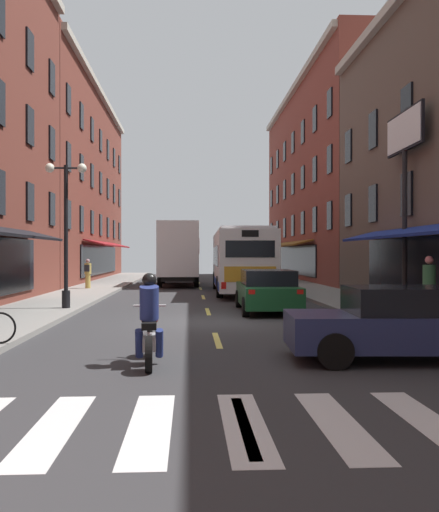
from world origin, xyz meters
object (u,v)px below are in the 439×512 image
object	(u,v)px
sedan_mid	(404,323)
sedan_far	(267,291)
motorcycle_rider	(149,325)
pedestrian_near	(88,273)
street_lamp_twin	(66,228)
transit_bus	(241,260)
pedestrian_mid	(429,286)
box_truck	(179,254)
billboard_sign	(405,155)
sedan_near	(178,270)

from	to	relation	value
sedan_mid	sedan_far	xyz separation A→B (m)	(-1.34, 9.00, 0.03)
motorcycle_rider	pedestrian_near	world-z (taller)	pedestrian_near
street_lamp_twin	transit_bus	bearing A→B (deg)	52.87
sedan_far	street_lamp_twin	xyz separation A→B (m)	(-6.94, 0.31, 2.17)
pedestrian_mid	box_truck	bearing A→B (deg)	-161.64
billboard_sign	pedestrian_mid	xyz separation A→B (m)	(-0.84, -4.01, -4.46)
motorcycle_rider	street_lamp_twin	size ratio (longest dim) A/B	0.42
transit_bus	sedan_mid	bearing A→B (deg)	-85.60
transit_bus	sedan_far	bearing A→B (deg)	-89.55
sedan_near	sedan_far	distance (m)	26.64
sedan_mid	motorcycle_rider	bearing A→B (deg)	-178.16
sedan_far	motorcycle_rider	xyz separation A→B (m)	(-3.42, -9.15, -0.03)
box_truck	pedestrian_near	xyz separation A→B (m)	(-4.83, -4.70, -1.05)
pedestrian_near	sedan_mid	bearing A→B (deg)	-62.68
transit_bus	street_lamp_twin	size ratio (longest dim) A/B	2.23
billboard_sign	motorcycle_rider	xyz separation A→B (m)	(-8.42, -9.55, -4.83)
billboard_sign	pedestrian_mid	size ratio (longest dim) A/B	3.87
pedestrian_mid	sedan_mid	bearing A→B (deg)	-29.98
sedan_mid	pedestrian_mid	xyz separation A→B (m)	(2.82, 5.39, 0.37)
billboard_sign	sedan_mid	size ratio (longest dim) A/B	1.60
sedan_near	pedestrian_near	xyz separation A→B (m)	(-4.63, -14.81, 0.29)
box_truck	sedan_far	world-z (taller)	box_truck
sedan_far	transit_bus	bearing A→B (deg)	90.45
motorcycle_rider	sedan_near	bearing A→B (deg)	90.25
box_truck	motorcycle_rider	world-z (taller)	box_truck
transit_bus	pedestrian_near	bearing A→B (deg)	164.80
box_truck	motorcycle_rider	xyz separation A→B (m)	(-0.05, -25.44, -1.31)
box_truck	sedan_near	world-z (taller)	box_truck
billboard_sign	box_truck	bearing A→B (deg)	117.78
box_truck	pedestrian_mid	distance (m)	21.30
box_truck	street_lamp_twin	bearing A→B (deg)	-102.61
billboard_sign	motorcycle_rider	size ratio (longest dim) A/B	3.37
pedestrian_mid	sedan_near	bearing A→B (deg)	-167.92
transit_bus	sedan_far	world-z (taller)	transit_bus
motorcycle_rider	pedestrian_mid	world-z (taller)	pedestrian_mid
sedan_near	pedestrian_mid	size ratio (longest dim) A/B	2.67
street_lamp_twin	sedan_mid	bearing A→B (deg)	-48.34
box_truck	sedan_mid	world-z (taller)	box_truck
pedestrian_near	motorcycle_rider	bearing A→B (deg)	-74.56
motorcycle_rider	box_truck	bearing A→B (deg)	89.89
sedan_mid	street_lamp_twin	world-z (taller)	street_lamp_twin
sedan_mid	pedestrian_mid	distance (m)	6.10
sedan_far	pedestrian_mid	distance (m)	5.52
transit_bus	billboard_sign	bearing A→B (deg)	-60.53
billboard_sign	street_lamp_twin	size ratio (longest dim) A/B	1.40
box_truck	sedan_far	size ratio (longest dim) A/B	1.77
sedan_near	pedestrian_near	bearing A→B (deg)	-107.37
sedan_mid	box_truck	bearing A→B (deg)	100.55
billboard_sign	sedan_far	bearing A→B (deg)	-175.39
sedan_far	sedan_near	bearing A→B (deg)	97.71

